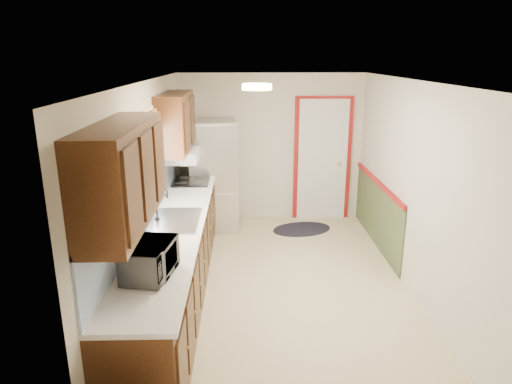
{
  "coord_description": "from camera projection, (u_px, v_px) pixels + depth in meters",
  "views": [
    {
      "loc": [
        -0.42,
        -4.86,
        2.66
      ],
      "look_at": [
        -0.3,
        0.17,
        1.15
      ],
      "focal_mm": 32.0,
      "sensor_mm": 36.0,
      "label": 1
    }
  ],
  "objects": [
    {
      "name": "room_shell",
      "position": [
        283.0,
        192.0,
        5.09
      ],
      "size": [
        3.2,
        5.2,
        2.52
      ],
      "color": "beige",
      "rests_on": "ground"
    },
    {
      "name": "kitchen_run",
      "position": [
        170.0,
        235.0,
        4.89
      ],
      "size": [
        0.63,
        4.0,
        2.2
      ],
      "color": "#391D0D",
      "rests_on": "ground"
    },
    {
      "name": "back_wall_trim",
      "position": [
        333.0,
        170.0,
        7.31
      ],
      "size": [
        1.12,
        2.3,
        2.08
      ],
      "color": "maroon",
      "rests_on": "ground"
    },
    {
      "name": "ceiling_fixture",
      "position": [
        257.0,
        87.0,
        4.55
      ],
      "size": [
        0.3,
        0.3,
        0.06
      ],
      "primitive_type": "cylinder",
      "color": "#FFD88C",
      "rests_on": "room_shell"
    },
    {
      "name": "microwave",
      "position": [
        149.0,
        256.0,
        3.67
      ],
      "size": [
        0.36,
        0.54,
        0.34
      ],
      "primitive_type": "imported",
      "rotation": [
        0.0,
        0.0,
        1.41
      ],
      "color": "white",
      "rests_on": "kitchen_run"
    },
    {
      "name": "refrigerator",
      "position": [
        213.0,
        175.0,
        7.12
      ],
      "size": [
        0.8,
        0.77,
        1.72
      ],
      "rotation": [
        0.0,
        0.0,
        0.14
      ],
      "color": "#B7B7BC",
      "rests_on": "ground"
    },
    {
      "name": "rug",
      "position": [
        302.0,
        229.0,
        7.26
      ],
      "size": [
        1.07,
        0.84,
        0.01
      ],
      "primitive_type": "ellipsoid",
      "rotation": [
        0.0,
        0.0,
        0.28
      ],
      "color": "black",
      "rests_on": "ground"
    },
    {
      "name": "cooktop",
      "position": [
        191.0,
        181.0,
        6.47
      ],
      "size": [
        0.5,
        0.6,
        0.02
      ],
      "primitive_type": "cube",
      "color": "black",
      "rests_on": "kitchen_run"
    }
  ]
}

